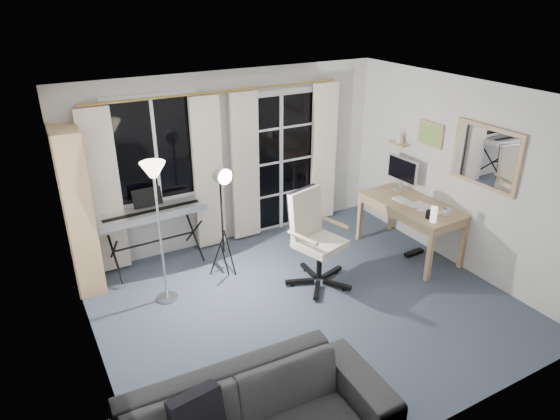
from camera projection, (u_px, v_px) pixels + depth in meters
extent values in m
cube|color=#323949|center=(306.00, 306.00, 5.78)|extent=(4.50, 4.00, 0.02)
cube|color=white|center=(155.00, 149.00, 6.27)|extent=(1.20, 0.06, 1.40)
cube|color=black|center=(155.00, 150.00, 6.25)|extent=(1.10, 0.02, 1.30)
cube|color=white|center=(156.00, 150.00, 6.24)|extent=(0.04, 0.03, 1.30)
cube|color=white|center=(280.00, 162.00, 7.26)|extent=(1.32, 0.06, 2.11)
cube|color=black|center=(262.00, 166.00, 7.11)|extent=(0.55, 0.02, 1.95)
cube|color=black|center=(298.00, 160.00, 7.37)|extent=(0.55, 0.02, 1.95)
cube|color=white|center=(281.00, 163.00, 7.23)|extent=(0.05, 0.04, 2.05)
cube|color=white|center=(281.00, 193.00, 7.43)|extent=(1.15, 0.03, 0.03)
cube|color=white|center=(281.00, 162.00, 7.22)|extent=(1.15, 0.03, 0.03)
cube|color=white|center=(281.00, 128.00, 7.01)|extent=(1.15, 0.03, 0.03)
cylinder|color=gold|center=(221.00, 91.00, 6.34)|extent=(3.50, 0.03, 0.03)
cube|color=beige|center=(104.00, 193.00, 6.05)|extent=(0.40, 0.07, 2.10)
cube|color=beige|center=(208.00, 174.00, 6.65)|extent=(0.40, 0.07, 2.10)
cube|color=beige|center=(245.00, 168.00, 6.90)|extent=(0.40, 0.07, 2.10)
cube|color=beige|center=(324.00, 153.00, 7.47)|extent=(0.40, 0.07, 2.10)
cube|color=tan|center=(81.00, 221.00, 5.54)|extent=(0.32, 0.05, 1.98)
cube|color=tan|center=(72.00, 194.00, 6.27)|extent=(0.32, 0.05, 1.98)
cube|color=tan|center=(63.00, 209.00, 5.85)|extent=(0.07, 0.89, 1.98)
cube|color=tan|center=(89.00, 276.00, 6.30)|extent=(0.36, 0.91, 0.02)
cube|color=tan|center=(84.00, 251.00, 6.15)|extent=(0.36, 0.91, 0.02)
cube|color=tan|center=(79.00, 223.00, 5.99)|extent=(0.36, 0.91, 0.02)
cube|color=tan|center=(74.00, 194.00, 5.84)|extent=(0.36, 0.91, 0.02)
cube|color=tan|center=(68.00, 164.00, 5.68)|extent=(0.36, 0.91, 0.02)
cube|color=tan|center=(61.00, 127.00, 5.51)|extent=(0.36, 0.91, 0.02)
cube|color=beige|center=(88.00, 253.00, 5.80)|extent=(0.22, 0.07, 0.25)
cube|color=#B1494B|center=(87.00, 252.00, 5.89)|extent=(0.22, 0.05, 0.20)
cube|color=#303030|center=(86.00, 248.00, 5.95)|extent=(0.22, 0.05, 0.23)
cube|color=#B1494B|center=(85.00, 243.00, 6.00)|extent=(0.22, 0.05, 0.30)
cube|color=beige|center=(85.00, 242.00, 6.08)|extent=(0.22, 0.06, 0.23)
cube|color=#A42E66|center=(84.00, 239.00, 6.15)|extent=(0.22, 0.05, 0.24)
cube|color=navy|center=(83.00, 236.00, 6.21)|extent=(0.22, 0.06, 0.24)
cube|color=#B1494B|center=(82.00, 234.00, 6.28)|extent=(0.22, 0.04, 0.23)
cube|color=#A42E66|center=(82.00, 231.00, 6.34)|extent=(0.22, 0.06, 0.24)
cube|color=#303030|center=(81.00, 227.00, 6.41)|extent=(0.22, 0.04, 0.26)
cube|color=navy|center=(83.00, 224.00, 5.64)|extent=(0.22, 0.04, 0.27)
cube|color=#303030|center=(82.00, 221.00, 5.70)|extent=(0.22, 0.07, 0.27)
cube|color=#303030|center=(81.00, 220.00, 5.79)|extent=(0.22, 0.05, 0.23)
cube|color=navy|center=(81.00, 218.00, 5.85)|extent=(0.22, 0.04, 0.21)
cube|color=navy|center=(80.00, 215.00, 5.91)|extent=(0.22, 0.05, 0.23)
cube|color=#303030|center=(79.00, 211.00, 5.96)|extent=(0.22, 0.04, 0.27)
cube|color=#303030|center=(78.00, 211.00, 6.03)|extent=(0.22, 0.06, 0.22)
cube|color=#D5804F|center=(78.00, 207.00, 6.10)|extent=(0.22, 0.05, 0.23)
cube|color=#B1494B|center=(77.00, 205.00, 6.16)|extent=(0.22, 0.04, 0.24)
cube|color=#303030|center=(76.00, 203.00, 6.22)|extent=(0.22, 0.04, 0.23)
cube|color=#A42E66|center=(77.00, 192.00, 5.48)|extent=(0.22, 0.05, 0.28)
cube|color=#303030|center=(77.00, 193.00, 5.56)|extent=(0.22, 0.04, 0.21)
cube|color=beige|center=(75.00, 187.00, 5.60)|extent=(0.22, 0.04, 0.30)
cube|color=beige|center=(75.00, 186.00, 5.66)|extent=(0.22, 0.04, 0.27)
cube|color=#B1494B|center=(75.00, 186.00, 5.73)|extent=(0.22, 0.04, 0.22)
cube|color=navy|center=(74.00, 184.00, 5.79)|extent=(0.22, 0.05, 0.23)
cylinder|color=#B2B2B7|center=(167.00, 297.00, 5.90)|extent=(0.33, 0.33, 0.03)
cylinder|color=#B2B2B7|center=(161.00, 238.00, 5.57)|extent=(0.04, 0.04, 1.57)
cone|color=#FFE5B2|center=(153.00, 170.00, 5.24)|extent=(0.36, 0.36, 0.16)
cylinder|color=black|center=(113.00, 252.00, 6.18)|extent=(0.05, 0.66, 0.60)
cylinder|color=black|center=(113.00, 252.00, 6.18)|extent=(0.05, 0.66, 0.60)
cylinder|color=black|center=(193.00, 232.00, 6.67)|extent=(0.05, 0.66, 0.60)
cylinder|color=black|center=(193.00, 232.00, 6.67)|extent=(0.05, 0.66, 0.60)
cylinder|color=black|center=(155.00, 241.00, 6.43)|extent=(1.06, 0.06, 0.03)
cube|color=silver|center=(151.00, 213.00, 6.26)|extent=(1.39, 0.40, 0.10)
cube|color=white|center=(153.00, 213.00, 6.18)|extent=(1.27, 0.19, 0.02)
cube|color=black|center=(152.00, 211.00, 6.21)|extent=(1.23, 0.13, 0.01)
cube|color=black|center=(147.00, 197.00, 6.27)|extent=(0.37, 0.09, 0.23)
cylinder|color=black|center=(230.00, 254.00, 6.33)|extent=(0.07, 0.23, 0.60)
cylinder|color=black|center=(217.00, 255.00, 6.30)|extent=(0.23, 0.08, 0.60)
cylinder|color=black|center=(225.00, 260.00, 6.18)|extent=(0.17, 0.17, 0.60)
cylinder|color=black|center=(222.00, 214.00, 6.03)|extent=(0.03, 0.03, 1.03)
cylinder|color=silver|center=(222.00, 176.00, 5.79)|extent=(0.22, 0.15, 0.20)
cylinder|color=white|center=(225.00, 177.00, 5.75)|extent=(0.17, 0.06, 0.17)
cube|color=black|center=(331.00, 272.00, 6.34)|extent=(0.36, 0.15, 0.04)
cylinder|color=black|center=(336.00, 271.00, 6.41)|extent=(0.07, 0.07, 0.06)
cube|color=black|center=(309.00, 270.00, 6.38)|extent=(0.07, 0.36, 0.04)
cylinder|color=black|center=(305.00, 269.00, 6.47)|extent=(0.07, 0.07, 0.06)
cube|color=black|center=(299.00, 281.00, 6.15)|extent=(0.35, 0.17, 0.04)
cylinder|color=black|center=(292.00, 283.00, 6.15)|extent=(0.07, 0.07, 0.06)
cube|color=black|center=(317.00, 291.00, 5.97)|extent=(0.26, 0.31, 0.04)
cylinder|color=black|center=(316.00, 296.00, 5.90)|extent=(0.07, 0.07, 0.06)
cube|color=black|center=(337.00, 285.00, 6.09)|extent=(0.24, 0.33, 0.04)
cylinder|color=black|center=(344.00, 288.00, 6.06)|extent=(0.07, 0.07, 0.06)
cylinder|color=black|center=(319.00, 261.00, 6.08)|extent=(0.08, 0.08, 0.44)
cube|color=beige|center=(320.00, 244.00, 5.98)|extent=(0.63, 0.63, 0.09)
cube|color=beige|center=(306.00, 213.00, 6.00)|extent=(0.51, 0.27, 0.58)
cube|color=black|center=(303.00, 210.00, 6.02)|extent=(0.48, 0.23, 0.54)
cylinder|color=tan|center=(303.00, 238.00, 5.73)|extent=(0.17, 0.44, 0.05)
cylinder|color=tan|center=(335.00, 222.00, 6.10)|extent=(0.17, 0.44, 0.05)
cube|color=#9D7451|center=(412.00, 204.00, 6.62)|extent=(0.76, 1.42, 0.04)
cube|color=#9D7451|center=(411.00, 209.00, 6.65)|extent=(0.72, 1.38, 0.10)
cube|color=#9D7451|center=(430.00, 256.00, 6.12)|extent=(0.06, 0.06, 0.70)
cube|color=#9D7451|center=(463.00, 243.00, 6.42)|extent=(0.06, 0.06, 0.70)
cube|color=#9D7451|center=(360.00, 217.00, 7.14)|extent=(0.06, 0.06, 0.70)
cube|color=#9D7451|center=(392.00, 208.00, 7.43)|extent=(0.06, 0.06, 0.70)
cube|color=silver|center=(401.00, 189.00, 7.06)|extent=(0.18, 0.13, 0.01)
cube|color=silver|center=(402.00, 180.00, 7.00)|extent=(0.04, 0.03, 0.22)
cube|color=silver|center=(403.00, 169.00, 6.94)|extent=(0.06, 0.54, 0.34)
cube|color=black|center=(402.00, 170.00, 6.93)|extent=(0.03, 0.50, 0.30)
cube|color=white|center=(406.00, 202.00, 6.62)|extent=(0.16, 0.42, 0.02)
cube|color=white|center=(420.00, 211.00, 6.37)|extent=(0.06, 0.10, 0.02)
cube|color=white|center=(423.00, 206.00, 6.52)|extent=(0.27, 0.33, 0.01)
cube|color=white|center=(433.00, 212.00, 6.35)|extent=(0.21, 0.16, 0.00)
cube|color=black|center=(428.00, 214.00, 6.16)|extent=(0.05, 0.04, 0.12)
cylinder|color=white|center=(434.00, 214.00, 6.05)|extent=(0.08, 0.08, 0.20)
cube|color=black|center=(414.00, 253.00, 6.86)|extent=(0.30, 0.09, 0.05)
imported|color=silver|center=(446.00, 211.00, 6.24)|extent=(0.13, 0.10, 0.12)
cube|color=tan|center=(486.00, 157.00, 5.85)|extent=(0.04, 0.94, 0.74)
cube|color=white|center=(485.00, 157.00, 5.84)|extent=(0.01, 0.84, 0.64)
cube|color=tan|center=(431.00, 134.00, 6.54)|extent=(0.03, 0.42, 0.32)
cube|color=#488A45|center=(430.00, 134.00, 6.54)|extent=(0.00, 0.36, 0.26)
cube|color=tan|center=(399.00, 143.00, 7.01)|extent=(0.16, 0.30, 0.02)
cone|color=beige|center=(400.00, 137.00, 6.98)|extent=(0.12, 0.12, 0.15)
imported|color=#28272A|center=(246.00, 419.00, 3.69)|extent=(2.34, 0.77, 0.91)
cube|color=black|center=(197.00, 417.00, 3.61)|extent=(0.41, 0.26, 0.41)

